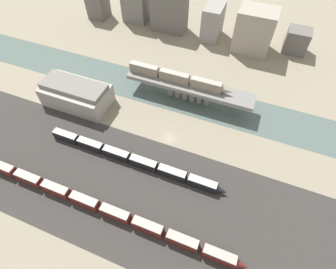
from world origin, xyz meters
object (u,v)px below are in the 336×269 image
at_px(train_yard_near, 103,208).
at_px(train_yard_mid, 133,159).
at_px(train_on_bridge, 178,78).
at_px(warehouse_building, 76,94).

relative_size(train_yard_near, train_yard_mid, 1.33).
bearing_deg(train_yard_mid, train_on_bridge, 86.29).
height_order(train_on_bridge, warehouse_building, train_on_bridge).
relative_size(train_on_bridge, train_yard_near, 0.50).
distance_m(train_on_bridge, train_yard_mid, 37.69).
xyz_separation_m(train_yard_near, train_yard_mid, (0.48, 18.96, -0.18)).
distance_m(train_yard_near, warehouse_building, 49.75).
xyz_separation_m(train_on_bridge, train_yard_mid, (-2.39, -36.80, -7.80)).
bearing_deg(train_on_bridge, warehouse_building, -152.44).
xyz_separation_m(train_yard_near, warehouse_building, (-33.23, 36.92, 2.73)).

